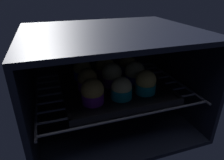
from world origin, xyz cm
name	(u,v)px	position (x,y,z in cm)	size (l,w,h in cm)	color
oven_cavity	(108,76)	(0.00, 26.25, 17.00)	(59.00, 47.00, 37.00)	black
oven_rack	(112,88)	(0.00, 22.00, 13.60)	(54.80, 42.00, 0.80)	#444756
baking_tray	(112,86)	(0.00, 21.74, 14.67)	(36.51, 36.51, 2.20)	black
muffin_row0_col0	(93,92)	(-9.60, 12.11, 18.88)	(7.21, 7.21, 8.16)	#7A238C
muffin_row0_col1	(121,89)	(-0.18, 12.09, 18.39)	(6.99, 6.99, 7.31)	#0C8C84
muffin_row0_col2	(146,83)	(9.05, 12.77, 18.91)	(7.00, 7.00, 8.18)	#0C8C84
muffin_row1_col0	(88,80)	(-9.14, 21.55, 18.70)	(6.99, 6.99, 7.90)	#7A238C
muffin_row1_col1	(111,75)	(-0.34, 21.92, 19.18)	(7.34, 7.34, 8.55)	#7A238C
muffin_row1_col2	(135,73)	(9.06, 21.73, 18.84)	(7.54, 7.54, 8.17)	#1928B7
muffin_row2_col0	(82,70)	(-9.11, 31.29, 18.62)	(6.99, 6.99, 7.67)	#1928B7
muffin_row2_col1	(104,67)	(-0.16, 30.99, 19.10)	(7.28, 7.28, 8.49)	#7A238C
muffin_row2_col2	(127,64)	(9.66, 31.06, 18.92)	(6.99, 6.99, 8.34)	#1928B7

